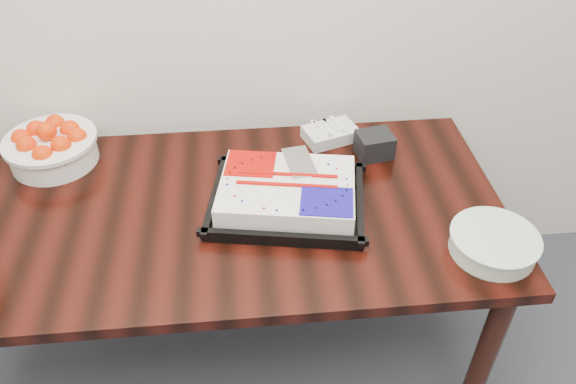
{
  "coord_description": "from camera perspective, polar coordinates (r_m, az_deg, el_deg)",
  "views": [
    {
      "loc": [
        0.07,
        0.63,
        1.95
      ],
      "look_at": [
        0.2,
        1.96,
        0.83
      ],
      "focal_mm": 35.0,
      "sensor_mm": 36.0,
      "label": 1
    }
  ],
  "objects": [
    {
      "name": "tangerine_bowl",
      "position": [
        2.12,
        -23.05,
        4.81
      ],
      "size": [
        0.32,
        0.32,
        0.2
      ],
      "color": "white",
      "rests_on": "table"
    },
    {
      "name": "fork_bag",
      "position": [
        2.11,
        4.33,
        6.0
      ],
      "size": [
        0.22,
        0.18,
        0.06
      ],
      "color": "silver",
      "rests_on": "table"
    },
    {
      "name": "cake_tray",
      "position": [
        1.79,
        -0.09,
        -0.23
      ],
      "size": [
        0.54,
        0.46,
        0.1
      ],
      "color": "black",
      "rests_on": "table"
    },
    {
      "name": "plate_stack",
      "position": [
        1.75,
        20.15,
        -4.92
      ],
      "size": [
        0.26,
        0.26,
        0.06
      ],
      "color": "white",
      "rests_on": "table"
    },
    {
      "name": "napkin_box",
      "position": [
        2.03,
        8.77,
        4.77
      ],
      "size": [
        0.14,
        0.12,
        0.09
      ],
      "primitive_type": "cube",
      "rotation": [
        0.0,
        0.0,
        0.17
      ],
      "color": "black",
      "rests_on": "table"
    },
    {
      "name": "table",
      "position": [
        1.88,
        -6.26,
        -3.49
      ],
      "size": [
        1.8,
        0.9,
        0.75
      ],
      "color": "black",
      "rests_on": "ground"
    }
  ]
}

